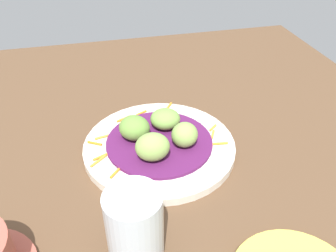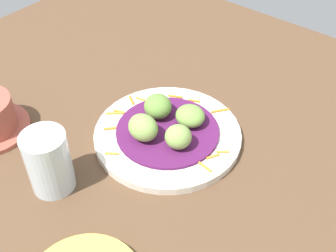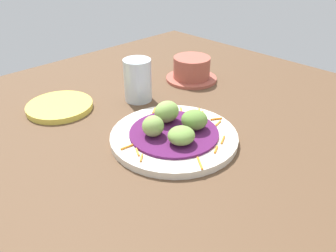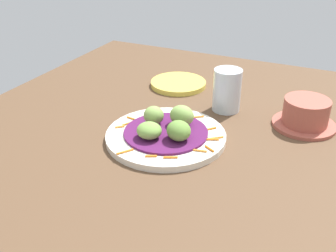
{
  "view_description": "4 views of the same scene",
  "coord_description": "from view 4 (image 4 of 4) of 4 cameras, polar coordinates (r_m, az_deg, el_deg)",
  "views": [
    {
      "loc": [
        4.49,
        41.74,
        40.51
      ],
      "look_at": [
        -6.7,
        -4.91,
        6.13
      ],
      "focal_mm": 37.72,
      "sensor_mm": 36.0,
      "label": 1
    },
    {
      "loc": [
        -38.67,
        37.12,
        53.51
      ],
      "look_at": [
        -5.45,
        -3.61,
        5.37
      ],
      "focal_mm": 45.06,
      "sensor_mm": 36.0,
      "label": 2
    },
    {
      "loc": [
        -46.97,
        -45.09,
        39.48
      ],
      "look_at": [
        -6.1,
        -3.49,
        5.46
      ],
      "focal_mm": 36.78,
      "sensor_mm": 36.0,
      "label": 3
    },
    {
      "loc": [
        26.87,
        -70.98,
        44.86
      ],
      "look_at": [
        -3.8,
        -5.49,
        6.14
      ],
      "focal_mm": 42.79,
      "sensor_mm": 36.0,
      "label": 4
    }
  ],
  "objects": [
    {
      "name": "water_glass",
      "position": [
        0.97,
        8.4,
        5.08
      ],
      "size": [
        6.73,
        6.73,
        10.34
      ],
      "primitive_type": "cylinder",
      "color": "silver",
      "rests_on": "table_surface"
    },
    {
      "name": "guac_scoop_left",
      "position": [
        0.82,
        -2.7,
        -0.63
      ],
      "size": [
        6.29,
        6.13,
        3.27
      ],
      "primitive_type": "ellipsoid",
      "rotation": [
        0.0,
        0.0,
        2.9
      ],
      "color": "#759E47",
      "rests_on": "cabbage_bed"
    },
    {
      "name": "guac_scoop_right",
      "position": [
        0.86,
        1.93,
        1.43
      ],
      "size": [
        5.82,
        5.04,
        4.52
      ],
      "primitive_type": "ellipsoid",
      "rotation": [
        0.0,
        0.0,
        4.62
      ],
      "color": "#84A851",
      "rests_on": "cabbage_bed"
    },
    {
      "name": "guac_scoop_center",
      "position": [
        0.81,
        1.54,
        -0.66
      ],
      "size": [
        7.22,
        7.22,
        3.99
      ],
      "primitive_type": "ellipsoid",
      "rotation": [
        0.0,
        0.0,
        2.35
      ],
      "color": "olive",
      "rests_on": "cabbage_bed"
    },
    {
      "name": "guac_scoop_back",
      "position": [
        0.87,
        -2.06,
        1.52
      ],
      "size": [
        6.1,
        6.07,
        4.1
      ],
      "primitive_type": "ellipsoid",
      "rotation": [
        0.0,
        0.0,
        3.78
      ],
      "color": "#84A851",
      "rests_on": "cabbage_bed"
    },
    {
      "name": "table_surface",
      "position": [
        0.88,
        3.78,
        -1.93
      ],
      "size": [
        110.0,
        110.0,
        2.0
      ],
      "primitive_type": "cube",
      "color": "brown",
      "rests_on": "ground"
    },
    {
      "name": "carrot_garnish",
      "position": [
        0.83,
        0.89,
        -1.65
      ],
      "size": [
        23.02,
        22.6,
        0.4
      ],
      "color": "orange",
      "rests_on": "main_plate"
    },
    {
      "name": "terracotta_bowl",
      "position": [
        0.95,
        19.0,
        1.59
      ],
      "size": [
        14.14,
        14.14,
        6.6
      ],
      "color": "#A85142",
      "rests_on": "table_surface"
    },
    {
      "name": "side_plate_small",
      "position": [
        1.12,
        1.48,
        6.06
      ],
      "size": [
        15.33,
        15.33,
        1.35
      ],
      "primitive_type": "cylinder",
      "color": "#E0CC4C",
      "rests_on": "table_surface"
    },
    {
      "name": "cabbage_bed",
      "position": [
        0.85,
        -0.32,
        -0.9
      ],
      "size": [
        17.91,
        17.91,
        0.52
      ],
      "primitive_type": "cylinder",
      "color": "#51194C",
      "rests_on": "main_plate"
    },
    {
      "name": "main_plate",
      "position": [
        0.85,
        -0.32,
        -1.46
      ],
      "size": [
        25.59,
        25.59,
        1.41
      ],
      "primitive_type": "cylinder",
      "color": "silver",
      "rests_on": "table_surface"
    }
  ]
}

